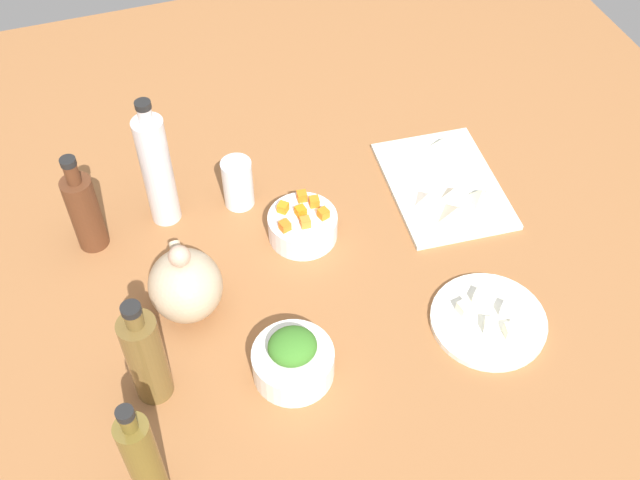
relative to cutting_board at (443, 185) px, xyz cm
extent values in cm
cube|color=#955F35|center=(-9.75, 29.56, -2.00)|extent=(190.00, 190.00, 3.00)
cube|color=silver|center=(0.00, 0.00, 0.00)|extent=(31.19, 23.59, 1.00)
cylinder|color=white|center=(-33.02, 6.59, 0.10)|extent=(20.18, 20.18, 1.20)
cylinder|color=white|center=(-31.72, 41.56, 2.31)|extent=(13.43, 13.43, 5.63)
cylinder|color=white|center=(-3.36, 30.86, 2.05)|extent=(13.12, 13.12, 5.10)
ellipsoid|color=tan|center=(-13.26, 54.95, 5.80)|extent=(13.27, 12.66, 12.61)
sphere|color=tan|center=(-13.26, 54.95, 13.60)|extent=(3.71, 3.71, 3.71)
cylinder|color=tan|center=(-7.63, 54.95, 7.38)|extent=(5.38, 2.00, 3.93)
cylinder|color=brown|center=(-27.61, 63.78, 8.67)|extent=(5.99, 5.99, 18.35)
cylinder|color=brown|center=(-27.61, 63.78, 19.37)|extent=(2.69, 2.69, 3.05)
cylinder|color=black|center=(-27.61, 63.78, 21.50)|extent=(2.99, 2.99, 1.20)
cylinder|color=brown|center=(-44.84, 67.03, 9.65)|extent=(4.81, 4.81, 20.30)
cylinder|color=brown|center=(-44.84, 67.03, 21.30)|extent=(2.17, 2.17, 2.99)
cylinder|color=black|center=(-44.84, 67.03, 23.39)|extent=(2.41, 2.41, 1.20)
cylinder|color=silver|center=(9.90, 54.51, 11.39)|extent=(5.70, 5.70, 23.77)
cylinder|color=silver|center=(9.90, 54.51, 24.82)|extent=(2.56, 2.56, 3.10)
cylinder|color=black|center=(9.90, 54.51, 26.97)|extent=(2.85, 2.85, 1.20)
cylinder|color=#552D1A|center=(7.51, 68.85, 7.51)|extent=(5.60, 5.60, 16.01)
cylinder|color=#552D1A|center=(7.51, 68.85, 17.59)|extent=(2.52, 2.52, 4.16)
cylinder|color=black|center=(7.51, 68.85, 20.28)|extent=(2.80, 2.80, 1.20)
cylinder|color=white|center=(8.98, 40.06, 4.75)|extent=(5.93, 5.93, 10.51)
cube|color=orange|center=(-5.58, 31.02, 5.50)|extent=(1.88, 1.88, 1.80)
cube|color=orange|center=(-5.25, 34.83, 5.50)|extent=(2.23, 2.23, 1.80)
cube|color=orange|center=(-4.58, 27.17, 5.50)|extent=(2.26, 2.26, 1.80)
cube|color=orange|center=(-0.73, 33.82, 5.50)|extent=(2.54, 2.54, 1.80)
cube|color=orange|center=(-2.67, 30.99, 5.50)|extent=(2.11, 2.11, 1.80)
cube|color=orange|center=(0.98, 29.92, 5.50)|extent=(1.97, 1.97, 1.80)
cube|color=orange|center=(-1.14, 27.81, 5.50)|extent=(2.01, 2.01, 1.80)
ellipsoid|color=#387525|center=(-31.72, 41.56, 7.21)|extent=(7.62, 8.06, 4.16)
cube|color=#EFEBCC|center=(-30.30, 10.08, 1.80)|extent=(2.59, 2.59, 2.20)
cube|color=white|center=(-33.00, 3.22, 1.80)|extent=(3.11, 3.11, 2.20)
cube|color=#F9F5CC|center=(-29.01, 6.39, 1.80)|extent=(3.11, 3.11, 2.20)
cube|color=silver|center=(-35.04, 7.52, 1.80)|extent=(2.98, 2.98, 2.20)
cube|color=white|center=(-37.08, 4.65, 1.80)|extent=(2.56, 2.56, 2.20)
pyramid|color=beige|center=(-6.61, -5.00, 2.01)|extent=(5.92, 5.92, 3.02)
pyramid|color=beige|center=(-9.33, 1.63, 1.88)|extent=(6.26, 6.44, 2.75)
pyramid|color=beige|center=(9.48, -4.53, 2.09)|extent=(6.29, 6.67, 3.18)
pyramid|color=beige|center=(-3.56, 5.20, 1.52)|extent=(5.24, 4.84, 2.03)
pyramid|color=beige|center=(-3.90, -0.25, 1.61)|extent=(3.62, 4.19, 2.21)
camera|label=1|loc=(-96.87, 58.90, 109.86)|focal=43.28mm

